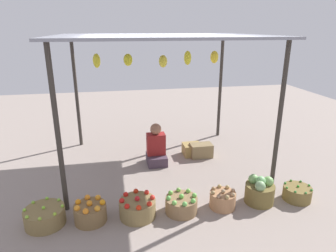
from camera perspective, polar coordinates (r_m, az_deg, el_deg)
name	(u,v)px	position (r m, az deg, el deg)	size (l,w,h in m)	color
ground_plane	(162,163)	(5.72, -1.24, -7.05)	(14.00, 14.00, 0.00)	gray
market_stall_structure	(161,44)	(5.18, -1.39, 15.43)	(3.47, 2.80, 2.34)	#38332D
vendor_person	(156,148)	(5.59, -2.29, -4.32)	(0.36, 0.44, 0.78)	#453444
basket_limes	(45,216)	(4.35, -22.64, -15.77)	(0.52, 0.52, 0.27)	olive
basket_oranges	(90,212)	(4.21, -14.74, -15.80)	(0.43, 0.43, 0.31)	brown
basket_red_tomatoes	(138,208)	(4.19, -5.89, -15.40)	(0.50, 0.50, 0.31)	olive
basket_green_apples	(181,204)	(4.27, 2.61, -14.84)	(0.45, 0.45, 0.28)	olive
basket_potatoes	(223,199)	(4.43, 10.48, -13.73)	(0.37, 0.37, 0.29)	#A5754F
basket_cabbages	(260,191)	(4.64, 17.24, -11.90)	(0.42, 0.42, 0.42)	brown
basket_green_chilies	(297,193)	(4.94, 23.61, -11.76)	(0.41, 0.41, 0.24)	brown
wooden_crate_near_vendor	(201,150)	(5.95, 6.40, -4.69)	(0.43, 0.27, 0.27)	olive
wooden_crate_stacked_rear	(192,149)	(6.02, 4.65, -4.52)	(0.36, 0.33, 0.23)	#A18448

